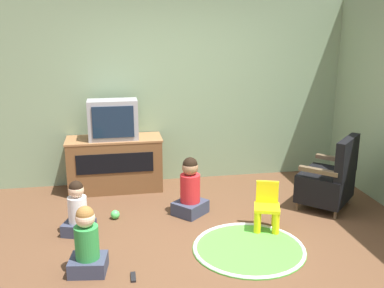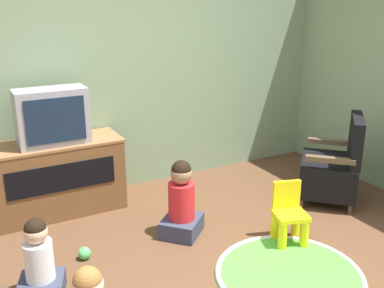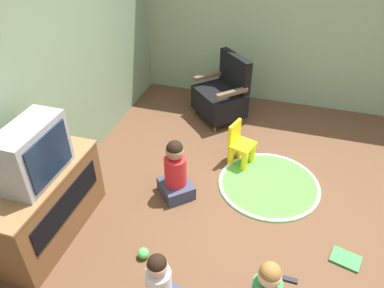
{
  "view_description": "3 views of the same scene",
  "coord_description": "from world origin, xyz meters",
  "px_view_note": "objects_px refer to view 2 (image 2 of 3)",
  "views": [
    {
      "loc": [
        -0.87,
        -3.98,
        2.21
      ],
      "look_at": [
        -0.0,
        0.8,
        0.87
      ],
      "focal_mm": 42.0,
      "sensor_mm": 36.0,
      "label": 1
    },
    {
      "loc": [
        -1.64,
        -2.32,
        2.02
      ],
      "look_at": [
        0.02,
        0.73,
        0.88
      ],
      "focal_mm": 42.0,
      "sensor_mm": 36.0,
      "label": 2
    },
    {
      "loc": [
        -2.83,
        -0.17,
        2.83
      ],
      "look_at": [
        -0.16,
        0.64,
        0.82
      ],
      "focal_mm": 35.0,
      "sensor_mm": 36.0,
      "label": 3
    }
  ],
  "objects_px": {
    "child_watching_left": "(39,263)",
    "child_watching_right": "(182,203)",
    "tv_cabinet": "(57,176)",
    "television": "(52,117)",
    "yellow_kid_chair": "(289,218)",
    "toy_ball": "(84,253)",
    "black_armchair": "(333,168)"
  },
  "relations": [
    {
      "from": "tv_cabinet",
      "to": "black_armchair",
      "type": "xyz_separation_m",
      "value": [
        2.54,
        -1.08,
        -0.02
      ]
    },
    {
      "from": "tv_cabinet",
      "to": "child_watching_right",
      "type": "distance_m",
      "value": 1.3
    },
    {
      "from": "tv_cabinet",
      "to": "black_armchair",
      "type": "relative_size",
      "value": 1.38
    },
    {
      "from": "black_armchair",
      "to": "child_watching_right",
      "type": "bearing_deg",
      "value": -48.94
    },
    {
      "from": "tv_cabinet",
      "to": "black_armchair",
      "type": "distance_m",
      "value": 2.76
    },
    {
      "from": "yellow_kid_chair",
      "to": "child_watching_right",
      "type": "bearing_deg",
      "value": 161.45
    },
    {
      "from": "child_watching_left",
      "to": "child_watching_right",
      "type": "relative_size",
      "value": 0.86
    },
    {
      "from": "tv_cabinet",
      "to": "toy_ball",
      "type": "xyz_separation_m",
      "value": [
        -0.03,
        -0.96,
        -0.32
      ]
    },
    {
      "from": "child_watching_right",
      "to": "television",
      "type": "bearing_deg",
      "value": 90.16
    },
    {
      "from": "yellow_kid_chair",
      "to": "television",
      "type": "bearing_deg",
      "value": 155.07
    },
    {
      "from": "child_watching_right",
      "to": "black_armchair",
      "type": "bearing_deg",
      "value": -46.03
    },
    {
      "from": "tv_cabinet",
      "to": "yellow_kid_chair",
      "type": "relative_size",
      "value": 2.38
    },
    {
      "from": "yellow_kid_chair",
      "to": "black_armchair",
      "type": "bearing_deg",
      "value": 43.13
    },
    {
      "from": "tv_cabinet",
      "to": "child_watching_right",
      "type": "bearing_deg",
      "value": -48.97
    },
    {
      "from": "tv_cabinet",
      "to": "child_watching_left",
      "type": "relative_size",
      "value": 2.08
    },
    {
      "from": "child_watching_left",
      "to": "toy_ball",
      "type": "relative_size",
      "value": 5.84
    },
    {
      "from": "yellow_kid_chair",
      "to": "toy_ball",
      "type": "bearing_deg",
      "value": 178.61
    },
    {
      "from": "black_armchair",
      "to": "child_watching_right",
      "type": "relative_size",
      "value": 1.29
    },
    {
      "from": "television",
      "to": "toy_ball",
      "type": "height_order",
      "value": "television"
    },
    {
      "from": "child_watching_left",
      "to": "child_watching_right",
      "type": "xyz_separation_m",
      "value": [
        1.27,
        0.29,
        0.04
      ]
    },
    {
      "from": "tv_cabinet",
      "to": "toy_ball",
      "type": "height_order",
      "value": "tv_cabinet"
    },
    {
      "from": "child_watching_left",
      "to": "toy_ball",
      "type": "height_order",
      "value": "child_watching_left"
    },
    {
      "from": "black_armchair",
      "to": "toy_ball",
      "type": "distance_m",
      "value": 2.58
    },
    {
      "from": "television",
      "to": "toy_ball",
      "type": "relative_size",
      "value": 6.17
    },
    {
      "from": "tv_cabinet",
      "to": "black_armchair",
      "type": "height_order",
      "value": "black_armchair"
    },
    {
      "from": "tv_cabinet",
      "to": "television",
      "type": "bearing_deg",
      "value": -90.0
    },
    {
      "from": "black_armchair",
      "to": "yellow_kid_chair",
      "type": "distance_m",
      "value": 1.05
    },
    {
      "from": "child_watching_right",
      "to": "toy_ball",
      "type": "relative_size",
      "value": 6.78
    },
    {
      "from": "tv_cabinet",
      "to": "yellow_kid_chair",
      "type": "height_order",
      "value": "tv_cabinet"
    },
    {
      "from": "television",
      "to": "black_armchair",
      "type": "height_order",
      "value": "television"
    },
    {
      "from": "child_watching_left",
      "to": "toy_ball",
      "type": "distance_m",
      "value": 0.54
    },
    {
      "from": "television",
      "to": "black_armchair",
      "type": "distance_m",
      "value": 2.81
    }
  ]
}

